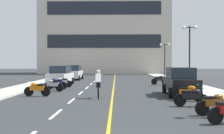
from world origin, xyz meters
name	(u,v)px	position (x,y,z in m)	size (l,w,h in m)	color
ground_plane	(111,85)	(0.00, 21.00, 0.00)	(140.00, 140.00, 0.00)	#2D3033
curb_left	(44,82)	(-7.20, 24.00, 0.06)	(2.40, 72.00, 0.12)	#B7B2A8
curb_right	(180,82)	(7.20, 24.00, 0.06)	(2.40, 72.00, 0.12)	#B7B2A8
lane_dash_1	(56,114)	(-2.00, 6.00, 0.00)	(0.14, 2.20, 0.01)	silver
lane_dash_2	(72,101)	(-2.00, 10.00, 0.00)	(0.14, 2.20, 0.01)	silver
lane_dash_3	(81,93)	(-2.00, 14.00, 0.00)	(0.14, 2.20, 0.01)	silver
lane_dash_4	(87,88)	(-2.00, 18.00, 0.00)	(0.14, 2.20, 0.01)	silver
lane_dash_5	(91,84)	(-2.00, 22.00, 0.00)	(0.14, 2.20, 0.01)	silver
lane_dash_6	(94,81)	(-2.00, 26.00, 0.00)	(0.14, 2.20, 0.01)	silver
lane_dash_7	(97,79)	(-2.00, 30.00, 0.00)	(0.14, 2.20, 0.01)	silver
lane_dash_8	(99,78)	(-2.00, 34.00, 0.00)	(0.14, 2.20, 0.01)	silver
lane_dash_9	(101,76)	(-2.00, 38.00, 0.00)	(0.14, 2.20, 0.01)	silver
lane_dash_10	(102,75)	(-2.00, 42.00, 0.00)	(0.14, 2.20, 0.01)	silver
lane_dash_11	(103,74)	(-2.00, 46.00, 0.00)	(0.14, 2.20, 0.01)	silver
centre_line_yellow	(114,83)	(0.25, 24.00, 0.00)	(0.12, 66.00, 0.01)	gold
office_building	(105,23)	(-1.78, 49.93, 10.05)	(24.61, 9.97, 20.10)	beige
street_lamp_mid	(190,42)	(7.37, 20.75, 4.09)	(1.46, 0.36, 5.47)	black
street_lamp_far	(165,52)	(7.22, 33.30, 3.59)	(1.46, 0.36, 4.69)	black
parked_car_near	(180,81)	(4.66, 12.63, 0.92)	(2.04, 4.26, 1.82)	black
parked_car_mid	(61,75)	(-4.83, 20.90, 0.92)	(2.10, 4.28, 1.82)	black
parked_car_far	(74,72)	(-4.78, 28.80, 0.92)	(1.97, 4.23, 1.82)	black
motorcycle_2	(214,103)	(4.47, 5.85, 0.47)	(1.67, 0.71, 0.92)	black
motorcycle_3	(192,97)	(4.14, 8.02, 0.47)	(1.70, 0.60, 0.92)	black
motorcycle_4	(188,93)	(4.45, 9.94, 0.47)	(1.67, 0.70, 0.92)	black
motorcycle_5	(37,89)	(-4.53, 12.01, 0.47)	(1.70, 0.60, 0.92)	black
motorcycle_6	(53,85)	(-4.22, 15.03, 0.47)	(1.65, 0.78, 0.92)	black
motorcycle_7	(56,83)	(-4.29, 16.54, 0.47)	(1.70, 0.60, 0.92)	black
motorcycle_8	(62,82)	(-4.15, 18.07, 0.47)	(1.67, 0.70, 0.92)	black
motorcycle_9	(159,80)	(4.68, 21.56, 0.47)	(1.64, 0.78, 0.92)	black
cyclist_rider	(98,83)	(-0.58, 11.09, 0.89)	(0.43, 1.77, 1.71)	black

